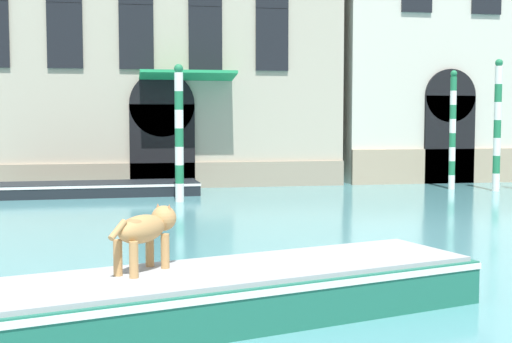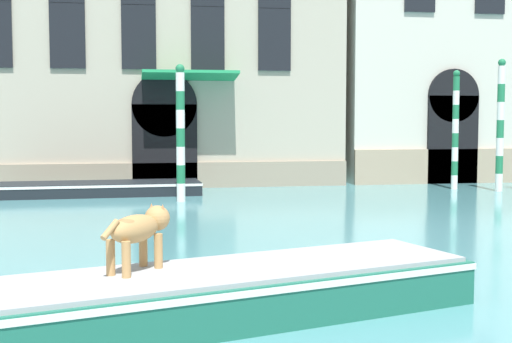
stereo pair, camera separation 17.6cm
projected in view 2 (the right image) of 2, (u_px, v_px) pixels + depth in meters
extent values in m
cube|color=gray|center=(140.00, 176.00, 24.95)|extent=(14.95, 0.16, 0.91)
cube|color=black|center=(165.00, 146.00, 25.01)|extent=(2.27, 0.14, 2.96)
cylinder|color=black|center=(164.00, 104.00, 24.89)|extent=(2.27, 0.14, 2.27)
cube|color=black|center=(67.00, 36.00, 24.17)|extent=(1.18, 0.10, 2.20)
cube|color=black|center=(139.00, 37.00, 24.58)|extent=(1.18, 0.10, 2.20)
cube|color=black|center=(208.00, 39.00, 25.00)|extent=(1.18, 0.10, 2.20)
cube|color=black|center=(274.00, 40.00, 25.41)|extent=(1.18, 0.10, 2.20)
cube|color=#1E8C51|center=(190.00, 75.00, 24.33)|extent=(3.26, 1.40, 0.29)
cube|color=tan|center=(486.00, 166.00, 27.18)|extent=(10.44, 0.16, 1.31)
cube|color=black|center=(453.00, 140.00, 26.85)|extent=(2.00, 0.14, 3.31)
cylinder|color=black|center=(454.00, 96.00, 26.72)|extent=(2.00, 0.14, 2.00)
cube|color=#1E6651|center=(228.00, 295.00, 8.98)|extent=(6.77, 3.51, 0.58)
cube|color=white|center=(228.00, 277.00, 8.96)|extent=(6.80, 3.55, 0.08)
cube|color=#9EA3A8|center=(228.00, 270.00, 8.96)|extent=(6.54, 3.32, 0.06)
cylinder|color=tan|center=(143.00, 249.00, 9.05)|extent=(0.11, 0.11, 0.44)
cylinder|color=tan|center=(158.00, 251.00, 8.93)|extent=(0.11, 0.11, 0.44)
cylinder|color=tan|center=(111.00, 257.00, 8.52)|extent=(0.11, 0.11, 0.44)
cylinder|color=tan|center=(126.00, 259.00, 8.40)|extent=(0.11, 0.11, 0.44)
ellipsoid|color=tan|center=(135.00, 229.00, 8.70)|extent=(0.78, 0.84, 0.35)
ellipsoid|color=#AD7042|center=(128.00, 222.00, 8.59)|extent=(0.41, 0.43, 0.12)
sphere|color=tan|center=(157.00, 218.00, 9.08)|extent=(0.32, 0.32, 0.32)
cone|color=#AD7042|center=(152.00, 208.00, 9.11)|extent=(0.10, 0.10, 0.13)
cone|color=#AD7042|center=(163.00, 209.00, 9.03)|extent=(0.10, 0.10, 0.13)
cylinder|color=tan|center=(110.00, 230.00, 8.31)|extent=(0.24, 0.27, 0.23)
cube|color=black|center=(101.00, 189.00, 22.94)|extent=(6.42, 1.97, 0.42)
cube|color=white|center=(101.00, 184.00, 22.92)|extent=(6.45, 2.01, 0.08)
cube|color=#8C7251|center=(101.00, 189.00, 22.94)|extent=(3.54, 1.44, 0.38)
cylinder|color=white|center=(181.00, 192.00, 21.23)|extent=(0.26, 0.26, 0.55)
cylinder|color=#1E7247|center=(181.00, 174.00, 21.18)|extent=(0.26, 0.26, 0.55)
cylinder|color=white|center=(181.00, 156.00, 21.14)|extent=(0.26, 0.26, 0.55)
cylinder|color=#1E7247|center=(181.00, 137.00, 21.10)|extent=(0.26, 0.26, 0.55)
cylinder|color=white|center=(180.00, 119.00, 21.06)|extent=(0.26, 0.26, 0.55)
cylinder|color=#1E7247|center=(180.00, 101.00, 21.01)|extent=(0.26, 0.26, 0.55)
cylinder|color=white|center=(180.00, 82.00, 20.97)|extent=(0.26, 0.26, 0.55)
sphere|color=#1E7247|center=(180.00, 69.00, 20.94)|extent=(0.27, 0.27, 0.27)
cylinder|color=white|center=(499.00, 182.00, 24.12)|extent=(0.24, 0.24, 0.60)
cylinder|color=#1E7247|center=(499.00, 165.00, 24.07)|extent=(0.24, 0.24, 0.60)
cylinder|color=white|center=(500.00, 147.00, 24.02)|extent=(0.24, 0.24, 0.60)
cylinder|color=#1E7247|center=(500.00, 129.00, 23.98)|extent=(0.24, 0.24, 0.60)
cylinder|color=white|center=(501.00, 111.00, 23.93)|extent=(0.24, 0.24, 0.60)
cylinder|color=#1E7247|center=(501.00, 93.00, 23.88)|extent=(0.24, 0.24, 0.60)
cylinder|color=white|center=(502.00, 75.00, 23.84)|extent=(0.24, 0.24, 0.60)
sphere|color=#1E7247|center=(502.00, 63.00, 23.81)|extent=(0.25, 0.25, 0.25)
cylinder|color=white|center=(454.00, 182.00, 24.82)|extent=(0.22, 0.22, 0.49)
cylinder|color=#1E7247|center=(455.00, 168.00, 24.79)|extent=(0.22, 0.22, 0.49)
cylinder|color=white|center=(455.00, 154.00, 24.75)|extent=(0.22, 0.22, 0.49)
cylinder|color=#1E7247|center=(455.00, 140.00, 24.71)|extent=(0.22, 0.22, 0.49)
cylinder|color=white|center=(455.00, 126.00, 24.67)|extent=(0.22, 0.22, 0.49)
cylinder|color=#1E7247|center=(456.00, 112.00, 24.63)|extent=(0.22, 0.22, 0.49)
cylinder|color=white|center=(456.00, 98.00, 24.60)|extent=(0.22, 0.22, 0.49)
cylinder|color=#1E7247|center=(456.00, 83.00, 24.56)|extent=(0.22, 0.22, 0.49)
sphere|color=#1E7247|center=(457.00, 73.00, 24.53)|extent=(0.23, 0.23, 0.23)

